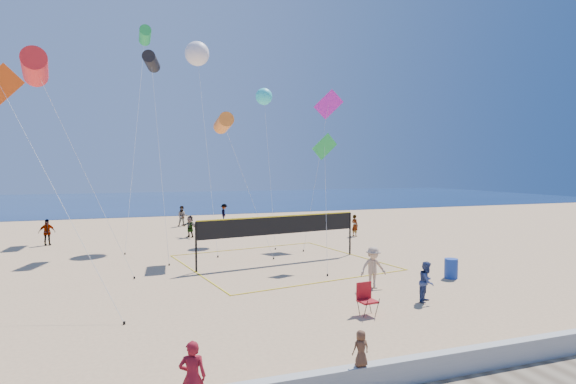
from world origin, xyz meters
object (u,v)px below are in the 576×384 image
object	(u,v)px
woman	(192,377)
camp_chair	(366,297)
volleyball_net	(280,230)
trash_barrel	(451,268)

from	to	relation	value
woman	camp_chair	distance (m)	7.85
camp_chair	volleyball_net	bearing A→B (deg)	85.65
trash_barrel	woman	bearing A→B (deg)	-148.67
woman	camp_chair	xyz separation A→B (m)	(6.47, 4.44, -0.14)
trash_barrel	volleyball_net	xyz separation A→B (m)	(-6.40, 5.84, 1.30)
woman	trash_barrel	bearing A→B (deg)	-136.43
woman	volleyball_net	bearing A→B (deg)	-102.73
woman	volleyball_net	size ratio (longest dim) A/B	0.14
volleyball_net	woman	bearing A→B (deg)	-124.85
woman	volleyball_net	distance (m)	15.02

